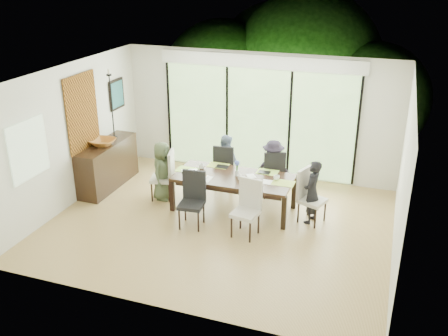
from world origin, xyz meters
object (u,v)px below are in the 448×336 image
(chair_near_left, at_px, (191,201))
(chair_left_end, at_px, (162,175))
(cup_b, at_px, (240,177))
(person_far_left, at_px, (225,162))
(person_left_end, at_px, (162,171))
(cup_a, at_px, (202,166))
(sideboard, at_px, (108,165))
(person_right_end, at_px, (312,192))
(vase, at_px, (237,173))
(chair_right_end, at_px, (313,197))
(cup_c, at_px, (277,178))
(bowl, at_px, (103,142))
(chair_far_right, at_px, (273,172))
(table_top, at_px, (234,178))
(laptop, at_px, (190,172))
(person_far_right, at_px, (273,169))
(chair_near_right, at_px, (245,209))

(chair_near_left, bearing_deg, chair_left_end, 133.39)
(cup_b, bearing_deg, person_far_left, 122.83)
(person_left_end, xyz_separation_m, person_far_left, (1.03, 0.83, 0.00))
(cup_a, xyz_separation_m, sideboard, (-2.12, 0.00, -0.26))
(cup_a, bearing_deg, cup_b, -16.39)
(person_right_end, height_order, vase, person_right_end)
(person_far_left, bearing_deg, chair_right_end, 167.63)
(vase, xyz_separation_m, cup_c, (0.75, 0.05, -0.01))
(sideboard, height_order, bowl, bowl)
(chair_near_left, relative_size, bowl, 2.01)
(chair_left_end, xyz_separation_m, chair_far_right, (2.05, 0.85, 0.00))
(vase, xyz_separation_m, cup_a, (-0.75, 0.10, -0.01))
(chair_far_right, height_order, person_far_left, person_far_left)
(chair_left_end, height_order, cup_c, chair_left_end)
(person_right_end, xyz_separation_m, person_far_left, (-1.93, 0.83, 0.00))
(chair_near_left, bearing_deg, table_top, 54.53)
(table_top, bearing_deg, chair_right_end, 0.00)
(laptop, bearing_deg, cup_b, -26.73)
(chair_left_end, height_order, person_far_right, person_far_right)
(chair_right_end, distance_m, cup_a, 2.22)
(vase, bearing_deg, laptop, -170.54)
(person_left_end, height_order, cup_b, person_left_end)
(chair_near_right, height_order, cup_a, chair_near_right)
(chair_near_right, bearing_deg, table_top, 128.53)
(laptop, bearing_deg, table_top, -20.02)
(person_right_end, bearing_deg, person_far_right, -119.34)
(cup_c, bearing_deg, vase, -176.19)
(chair_near_right, relative_size, cup_c, 8.87)
(table_top, height_order, person_left_end, person_left_end)
(chair_near_left, height_order, sideboard, chair_near_left)
(sideboard, bearing_deg, person_far_left, 15.95)
(person_far_right, distance_m, cup_a, 1.43)
(chair_near_left, bearing_deg, bowl, 152.70)
(chair_left_end, height_order, chair_near_right, same)
(person_right_end, bearing_deg, cup_a, -81.53)
(chair_far_right, bearing_deg, person_far_right, 68.10)
(person_far_left, height_order, person_far_right, same)
(person_left_end, bearing_deg, chair_far_right, -64.76)
(cup_a, xyz_separation_m, cup_b, (0.85, -0.25, -0.00))
(chair_near_right, height_order, cup_c, chair_near_right)
(person_right_end, relative_size, bowl, 2.35)
(laptop, distance_m, cup_a, 0.29)
(chair_far_right, relative_size, sideboard, 0.60)
(table_top, height_order, person_far_left, person_far_left)
(person_far_right, bearing_deg, chair_far_right, -100.86)
(person_far_left, xyz_separation_m, vase, (0.50, -0.78, 0.15))
(chair_near_left, bearing_deg, chair_right_end, 17.93)
(chair_near_right, bearing_deg, chair_far_right, 96.97)
(person_right_end, relative_size, sideboard, 0.70)
(laptop, xyz_separation_m, cup_c, (1.65, 0.20, 0.03))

